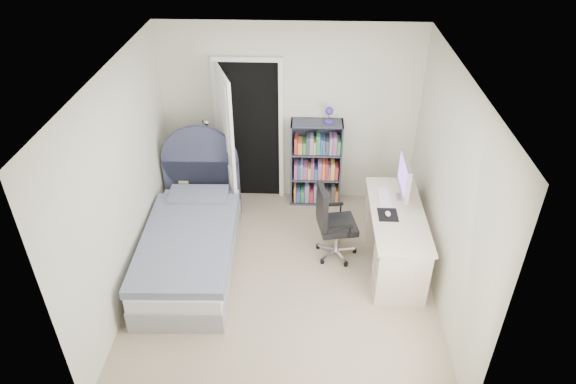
{
  "coord_description": "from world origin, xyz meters",
  "views": [
    {
      "loc": [
        0.24,
        -4.47,
        4.16
      ],
      "look_at": [
        0.03,
        0.33,
        1.0
      ],
      "focal_mm": 32.0,
      "sensor_mm": 36.0,
      "label": 1
    }
  ],
  "objects_px": {
    "bookcase": "(317,166)",
    "desk": "(395,235)",
    "office_chair": "(331,220)",
    "nightstand": "(189,190)",
    "bed": "(192,241)",
    "floor_lamp": "(209,171)"
  },
  "relations": [
    {
      "from": "desk",
      "to": "nightstand",
      "type": "bearing_deg",
      "value": 160.39
    },
    {
      "from": "bed",
      "to": "office_chair",
      "type": "distance_m",
      "value": 1.69
    },
    {
      "from": "office_chair",
      "to": "desk",
      "type": "bearing_deg",
      "value": -7.25
    },
    {
      "from": "bed",
      "to": "bookcase",
      "type": "relative_size",
      "value": 1.51
    },
    {
      "from": "floor_lamp",
      "to": "office_chair",
      "type": "relative_size",
      "value": 1.34
    },
    {
      "from": "office_chair",
      "to": "bed",
      "type": "bearing_deg",
      "value": -174.08
    },
    {
      "from": "bed",
      "to": "desk",
      "type": "xyz_separation_m",
      "value": [
        2.41,
        0.08,
        0.1
      ]
    },
    {
      "from": "bed",
      "to": "nightstand",
      "type": "distance_m",
      "value": 1.05
    },
    {
      "from": "floor_lamp",
      "to": "nightstand",
      "type": "bearing_deg",
      "value": -141.45
    },
    {
      "from": "bookcase",
      "to": "desk",
      "type": "distance_m",
      "value": 1.6
    },
    {
      "from": "bed",
      "to": "floor_lamp",
      "type": "bearing_deg",
      "value": 89.31
    },
    {
      "from": "bookcase",
      "to": "office_chair",
      "type": "relative_size",
      "value": 1.49
    },
    {
      "from": "nightstand",
      "to": "bookcase",
      "type": "height_order",
      "value": "bookcase"
    },
    {
      "from": "bed",
      "to": "nightstand",
      "type": "height_order",
      "value": "bed"
    },
    {
      "from": "bed",
      "to": "office_chair",
      "type": "height_order",
      "value": "bed"
    },
    {
      "from": "bed",
      "to": "desk",
      "type": "relative_size",
      "value": 1.45
    },
    {
      "from": "bookcase",
      "to": "floor_lamp",
      "type": "bearing_deg",
      "value": -174.43
    },
    {
      "from": "floor_lamp",
      "to": "bookcase",
      "type": "height_order",
      "value": "bookcase"
    },
    {
      "from": "desk",
      "to": "office_chair",
      "type": "distance_m",
      "value": 0.77
    },
    {
      "from": "nightstand",
      "to": "office_chair",
      "type": "bearing_deg",
      "value": -24.09
    },
    {
      "from": "floor_lamp",
      "to": "office_chair",
      "type": "xyz_separation_m",
      "value": [
        1.65,
        -1.05,
        0.0
      ]
    },
    {
      "from": "nightstand",
      "to": "floor_lamp",
      "type": "distance_m",
      "value": 0.37
    }
  ]
}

